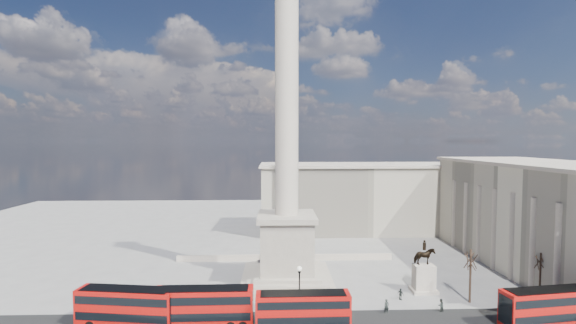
# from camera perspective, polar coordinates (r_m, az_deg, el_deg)

# --- Properties ---
(ground) EXTENTS (180.00, 180.00, 0.00)m
(ground) POSITION_cam_1_polar(r_m,az_deg,el_deg) (58.85, -0.05, -19.05)
(ground) COLOR gray
(ground) RESTS_ON ground
(nelsons_column) EXTENTS (14.00, 14.00, 49.85)m
(nelsons_column) POSITION_cam_1_polar(r_m,az_deg,el_deg) (60.23, -0.19, -5.76)
(nelsons_column) COLOR #A29987
(nelsons_column) RESTS_ON ground
(balustrade_wall) EXTENTS (40.00, 0.60, 1.10)m
(balustrade_wall) POSITION_cam_1_polar(r_m,az_deg,el_deg) (73.75, -0.44, -13.97)
(balustrade_wall) COLOR #BBAE9B
(balustrade_wall) RESTS_ON ground
(building_east) EXTENTS (19.00, 46.00, 18.60)m
(building_east) POSITION_cam_1_polar(r_m,az_deg,el_deg) (80.63, 33.85, -6.61)
(building_east) COLOR beige
(building_east) RESTS_ON ground
(building_northeast) EXTENTS (51.00, 17.00, 16.60)m
(building_northeast) POSITION_cam_1_polar(r_m,az_deg,el_deg) (97.92, 11.05, -5.10)
(building_northeast) COLOR beige
(building_northeast) RESTS_ON ground
(red_bus_a) EXTENTS (11.70, 2.88, 4.73)m
(red_bus_a) POSITION_cam_1_polar(r_m,az_deg,el_deg) (49.98, -12.23, -20.19)
(red_bus_a) COLOR #B40D09
(red_bus_a) RESTS_ON ground
(red_bus_b) EXTENTS (11.05, 2.72, 4.47)m
(red_bus_b) POSITION_cam_1_polar(r_m,az_deg,el_deg) (48.38, 2.32, -21.12)
(red_bus_b) COLOR #B40D09
(red_bus_b) RESTS_ON ground
(red_bus_c) EXTENTS (11.78, 4.06, 4.68)m
(red_bus_c) POSITION_cam_1_polar(r_m,az_deg,el_deg) (57.85, 34.24, -17.39)
(red_bus_c) COLOR #B40D09
(red_bus_c) RESTS_ON ground
(red_bus_e) EXTENTS (11.92, 4.18, 4.73)m
(red_bus_e) POSITION_cam_1_polar(r_m,az_deg,el_deg) (52.51, -22.75, -19.18)
(red_bus_e) COLOR #B40D09
(red_bus_e) RESTS_ON ground
(victorian_lamp) EXTENTS (0.59, 0.59, 6.85)m
(victorian_lamp) POSITION_cam_1_polar(r_m,az_deg,el_deg) (49.83, 1.70, -18.27)
(victorian_lamp) COLOR black
(victorian_lamp) RESTS_ON ground
(equestrian_statue) EXTENTS (3.67, 2.75, 7.73)m
(equestrian_statue) POSITION_cam_1_polar(r_m,az_deg,el_deg) (62.19, 19.48, -15.38)
(equestrian_statue) COLOR #BBAE9B
(equestrian_statue) RESTS_ON ground
(bare_tree_near) EXTENTS (1.78, 1.78, 7.77)m
(bare_tree_near) POSITION_cam_1_polar(r_m,az_deg,el_deg) (59.76, 25.45, -12.80)
(bare_tree_near) COLOR #332319
(bare_tree_near) RESTS_ON ground
(bare_tree_mid) EXTENTS (1.75, 1.75, 6.65)m
(bare_tree_mid) POSITION_cam_1_polar(r_m,az_deg,el_deg) (66.90, 33.35, -12.09)
(bare_tree_mid) COLOR #332319
(bare_tree_mid) RESTS_ON ground
(bare_tree_far) EXTENTS (1.98, 1.98, 8.09)m
(bare_tree_far) POSITION_cam_1_polar(r_m,az_deg,el_deg) (82.10, 26.98, -8.35)
(bare_tree_far) COLOR #332319
(bare_tree_far) RESTS_ON ground
(pedestrian_walking) EXTENTS (0.74, 0.54, 1.85)m
(pedestrian_walking) POSITION_cam_1_polar(r_m,az_deg,el_deg) (54.37, 14.40, -20.02)
(pedestrian_walking) COLOR #222723
(pedestrian_walking) RESTS_ON ground
(pedestrian_standing) EXTENTS (1.02, 0.93, 1.71)m
(pedestrian_standing) POSITION_cam_1_polar(r_m,az_deg,el_deg) (56.96, 21.69, -19.12)
(pedestrian_standing) COLOR #222723
(pedestrian_standing) RESTS_ON ground
(pedestrian_crossing) EXTENTS (0.90, 1.01, 1.65)m
(pedestrian_crossing) POSITION_cam_1_polar(r_m,az_deg,el_deg) (58.93, 16.35, -18.28)
(pedestrian_crossing) COLOR #222723
(pedestrian_crossing) RESTS_ON ground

